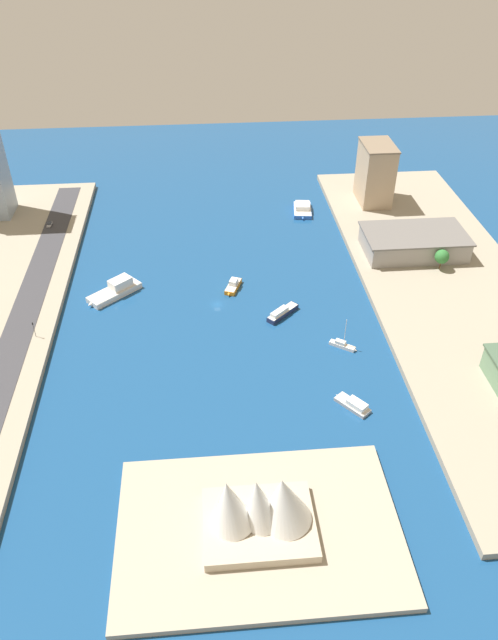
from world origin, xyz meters
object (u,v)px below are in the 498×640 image
ferry_white_commuter (116,290)px  traffic_light_waterfront (34,327)px  catamaran_blue (302,209)px  apartment_midrise_tan (375,173)px  patrol_launch_navy (282,312)px  opera_landmark (260,507)px  water_taxi_orange (233,286)px  carpark_squat_concrete (414,242)px  sailboat_small_white (342,345)px  sedan_silver (50,224)px  yacht_sleek_gray (354,405)px

ferry_white_commuter → traffic_light_waterfront: traffic_light_waterfront is taller
catamaran_blue → apartment_midrise_tan: (-37.72, -4.85, 16.23)m
patrol_launch_navy → opera_landmark: opera_landmark is taller
apartment_midrise_tan → patrol_launch_navy: bearing=57.5°
traffic_light_waterfront → apartment_midrise_tan: bearing=-146.3°
patrol_launch_navy → traffic_light_waterfront: traffic_light_waterfront is taller
water_taxi_orange → apartment_midrise_tan: size_ratio=0.43×
ferry_white_commuter → carpark_squat_concrete: size_ratio=0.49×
sailboat_small_white → carpark_squat_concrete: sailboat_small_white is taller
sailboat_small_white → patrol_launch_navy: bearing=-48.0°
catamaran_blue → carpark_squat_concrete: carpark_squat_concrete is taller
sailboat_small_white → carpark_squat_concrete: bearing=-126.3°
opera_landmark → patrol_launch_navy: bearing=-101.0°
apartment_midrise_tan → opera_landmark: (78.74, 190.93, -7.12)m
sedan_silver → opera_landmark: bearing=116.0°
yacht_sleek_gray → apartment_midrise_tan: (-43.11, -147.11, 16.66)m
ferry_white_commuter → opera_landmark: bearing=112.5°
ferry_white_commuter → apartment_midrise_tan: apartment_midrise_tan is taller
water_taxi_orange → yacht_sleek_gray: 81.96m
ferry_white_commuter → water_taxi_orange: 49.18m
apartment_midrise_tan → yacht_sleek_gray: bearing=73.7°
traffic_light_waterfront → catamaran_blue: bearing=-140.0°
patrol_launch_navy → water_taxi_orange: size_ratio=1.08×
apartment_midrise_tan → carpark_squat_concrete: bearing=95.5°
carpark_squat_concrete → apartment_midrise_tan: size_ratio=1.51×
ferry_white_commuter → yacht_sleek_gray: bearing=138.8°
yacht_sleek_gray → opera_landmark: 57.28m
water_taxi_orange → traffic_light_waterfront: bearing=21.4°
yacht_sleek_gray → apartment_midrise_tan: bearing=-106.3°
sedan_silver → opera_landmark: 196.75m
traffic_light_waterfront → opera_landmark: 116.17m
yacht_sleek_gray → traffic_light_waterfront: 119.86m
carpark_squat_concrete → apartment_midrise_tan: bearing=-84.5°
yacht_sleek_gray → sailboat_small_white: bearing=-95.2°
carpark_squat_concrete → ferry_white_commuter: bearing=8.3°
patrol_launch_navy → sailboat_small_white: 29.35m
carpark_squat_concrete → opera_landmark: size_ratio=1.56×
carpark_squat_concrete → traffic_light_waterfront: (159.55, 49.00, -0.57)m
sailboat_small_white → sedan_silver: bearing=-39.2°
ferry_white_commuter → sailboat_small_white: size_ratio=1.73×
catamaran_blue → yacht_sleek_gray: size_ratio=1.53×
water_taxi_orange → opera_landmark: bearing=89.8°
sailboat_small_white → catamaran_blue: size_ratio=0.69×
ferry_white_commuter → opera_landmark: size_ratio=0.76×
water_taxi_orange → carpark_squat_concrete: bearing=-167.0°
yacht_sleek_gray → traffic_light_waterfront: traffic_light_waterfront is taller
patrol_launch_navy → yacht_sleek_gray: (-16.81, 53.06, -0.16)m
water_taxi_orange → yacht_sleek_gray: size_ratio=1.07×
catamaran_blue → opera_landmark: (41.02, 186.08, 9.11)m
apartment_midrise_tan → opera_landmark: bearing=67.6°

